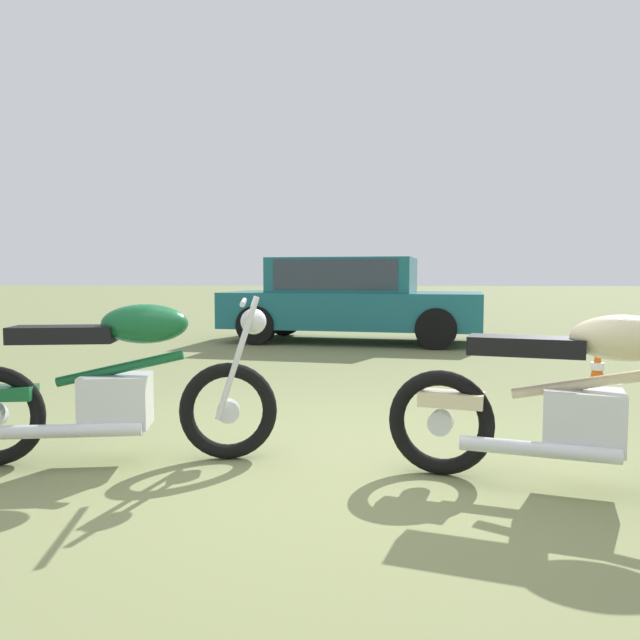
# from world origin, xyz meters

# --- Properties ---
(ground_plane) EXTENTS (120.00, 120.00, 0.00)m
(ground_plane) POSITION_xyz_m (0.00, 0.00, 0.00)
(ground_plane) COLOR olive
(motorcycle_green) EXTENTS (1.98, 0.76, 1.02)m
(motorcycle_green) POSITION_xyz_m (-1.27, -0.03, 0.49)
(motorcycle_green) COLOR black
(motorcycle_green) RESTS_ON ground
(motorcycle_cream) EXTENTS (2.02, 0.86, 1.02)m
(motorcycle_cream) POSITION_xyz_m (1.40, -0.32, 0.48)
(motorcycle_cream) COLOR black
(motorcycle_cream) RESTS_ON ground
(car_teal) EXTENTS (4.52, 2.40, 1.43)m
(car_teal) POSITION_xyz_m (-0.09, 7.01, 0.80)
(car_teal) COLOR #19606B
(car_teal) RESTS_ON ground
(traffic_cone) EXTENTS (0.25, 0.25, 0.55)m
(traffic_cone) POSITION_xyz_m (2.37, 2.22, 0.25)
(traffic_cone) COLOR #EA590F
(traffic_cone) RESTS_ON ground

